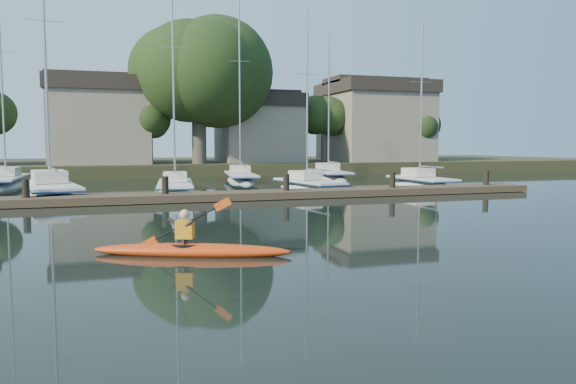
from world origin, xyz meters
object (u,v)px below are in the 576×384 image
object	(u,v)px
dock	(228,196)
sailboat_7	(329,181)
kayak	(191,247)
sailboat_3	(308,193)
sailboat_1	(51,201)
sailboat_4	(421,189)
sailboat_5	(6,189)
sailboat_2	(175,195)
sailboat_6	(241,183)

from	to	relation	value
dock	sailboat_7	xyz separation A→B (m)	(10.87, 13.53, -0.39)
kayak	sailboat_3	distance (m)	19.83
sailboat_1	sailboat_4	world-z (taller)	sailboat_1
dock	sailboat_4	world-z (taller)	sailboat_4
kayak	sailboat_5	world-z (taller)	sailboat_5
sailboat_3	sailboat_5	size ratio (longest dim) A/B	0.80
dock	sailboat_2	distance (m)	5.32
dock	sailboat_3	bearing A→B (deg)	36.84
sailboat_1	sailboat_6	world-z (taller)	sailboat_1
sailboat_3	sailboat_4	xyz separation A→B (m)	(7.60, -0.05, -0.01)
sailboat_4	sailboat_6	distance (m)	13.03
dock	sailboat_6	world-z (taller)	sailboat_6
sailboat_7	sailboat_6	bearing A→B (deg)	-169.50
kayak	sailboat_3	world-z (taller)	sailboat_3
kayak	sailboat_2	world-z (taller)	sailboat_2
sailboat_2	sailboat_1	bearing A→B (deg)	-168.05
kayak	sailboat_7	xyz separation A→B (m)	(14.58, 26.59, -0.38)
kayak	sailboat_3	xyz separation A→B (m)	(9.50, 17.40, -0.37)
sailboat_2	sailboat_3	xyz separation A→B (m)	(7.75, -0.59, -0.00)
sailboat_3	sailboat_4	world-z (taller)	sailboat_3
sailboat_2	sailboat_4	xyz separation A→B (m)	(15.35, -0.64, -0.01)
sailboat_4	sailboat_5	distance (m)	26.69
kayak	sailboat_7	bearing A→B (deg)	83.15
sailboat_2	sailboat_7	bearing A→B (deg)	40.68
sailboat_3	sailboat_4	bearing A→B (deg)	-8.78
dock	sailboat_3	xyz separation A→B (m)	(5.79, 4.34, -0.38)
sailboat_2	sailboat_3	distance (m)	7.77
sailboat_4	sailboat_1	bearing A→B (deg)	178.15
dock	sailboat_1	xyz separation A→B (m)	(-8.37, 4.36, -0.41)
kayak	sailboat_5	distance (m)	27.38
sailboat_1	sailboat_6	bearing A→B (deg)	24.99
kayak	sailboat_5	bearing A→B (deg)	129.10
dock	sailboat_1	bearing A→B (deg)	152.47
sailboat_1	sailboat_2	size ratio (longest dim) A/B	1.12
sailboat_3	sailboat_6	xyz separation A→B (m)	(-2.09, 8.66, 0.00)
sailboat_2	sailboat_5	size ratio (longest dim) A/B	0.94
sailboat_1	sailboat_2	world-z (taller)	sailboat_1
sailboat_3	sailboat_1	bearing A→B (deg)	171.51
kayak	sailboat_5	xyz separation A→B (m)	(-8.10, 26.15, -0.38)
sailboat_4	sailboat_5	bearing A→B (deg)	159.10
sailboat_7	kayak	bearing A→B (deg)	-112.44
dock	sailboat_6	size ratio (longest dim) A/B	2.30
sailboat_1	sailboat_2	distance (m)	6.44
kayak	sailboat_2	size ratio (longest dim) A/B	0.35
sailboat_2	sailboat_5	xyz separation A→B (m)	(-9.85, 8.15, -0.01)
kayak	sailboat_3	bearing A→B (deg)	83.25
sailboat_6	sailboat_1	bearing A→B (deg)	-136.82
sailboat_6	sailboat_7	distance (m)	7.18
sailboat_4	sailboat_3	bearing A→B (deg)	177.96
sailboat_5	sailboat_7	bearing A→B (deg)	2.47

